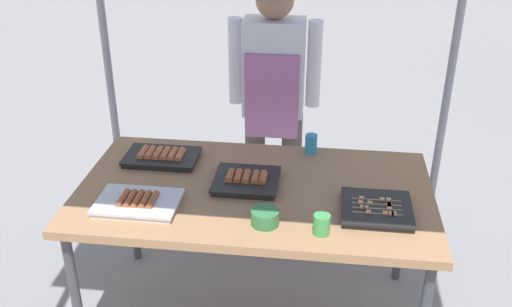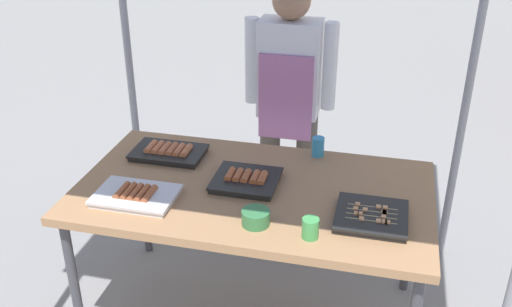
# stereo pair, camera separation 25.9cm
# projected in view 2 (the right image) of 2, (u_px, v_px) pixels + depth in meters

# --- Properties ---
(stall_table) EXTENTS (1.60, 0.90, 0.75)m
(stall_table) POSITION_uv_depth(u_px,v_px,m) (253.00, 198.00, 2.65)
(stall_table) COLOR #9E724C
(stall_table) RESTS_ON ground
(tray_grilled_sausages) EXTENTS (0.36, 0.23, 0.05)m
(tray_grilled_sausages) POSITION_uv_depth(u_px,v_px,m) (169.00, 152.00, 2.89)
(tray_grilled_sausages) COLOR black
(tray_grilled_sausages) RESTS_ON stall_table
(tray_meat_skewers) EXTENTS (0.29, 0.29, 0.04)m
(tray_meat_skewers) POSITION_uv_depth(u_px,v_px,m) (371.00, 217.00, 2.38)
(tray_meat_skewers) COLOR black
(tray_meat_skewers) RESTS_ON stall_table
(tray_pork_links) EXTENTS (0.30, 0.28, 0.05)m
(tray_pork_links) POSITION_uv_depth(u_px,v_px,m) (246.00, 180.00, 2.65)
(tray_pork_links) COLOR black
(tray_pork_links) RESTS_ON stall_table
(tray_spring_rolls) EXTENTS (0.35, 0.24, 0.05)m
(tray_spring_rolls) POSITION_uv_depth(u_px,v_px,m) (136.00, 196.00, 2.52)
(tray_spring_rolls) COLOR silver
(tray_spring_rolls) RESTS_ON stall_table
(condiment_bowl) EXTENTS (0.12, 0.12, 0.06)m
(condiment_bowl) POSITION_uv_depth(u_px,v_px,m) (256.00, 218.00, 2.35)
(condiment_bowl) COLOR #33723F
(condiment_bowl) RESTS_ON stall_table
(drink_cup_near_edge) EXTENTS (0.06, 0.06, 0.10)m
(drink_cup_near_edge) POSITION_uv_depth(u_px,v_px,m) (318.00, 147.00, 2.89)
(drink_cup_near_edge) COLOR #338CBF
(drink_cup_near_edge) RESTS_ON stall_table
(drink_cup_by_wok) EXTENTS (0.07, 0.07, 0.09)m
(drink_cup_by_wok) POSITION_uv_depth(u_px,v_px,m) (310.00, 228.00, 2.26)
(drink_cup_by_wok) COLOR #3F994C
(drink_cup_by_wok) RESTS_ON stall_table
(vendor_woman) EXTENTS (0.52, 0.22, 1.52)m
(vendor_woman) POSITION_uv_depth(u_px,v_px,m) (289.00, 93.00, 3.29)
(vendor_woman) COLOR #595147
(vendor_woman) RESTS_ON ground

